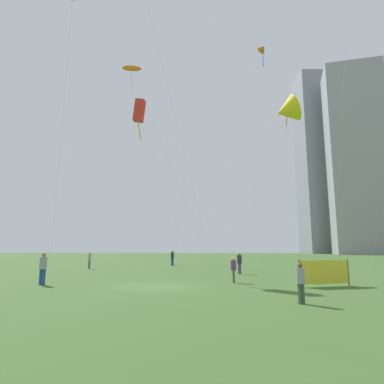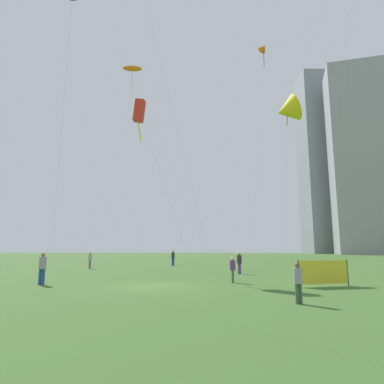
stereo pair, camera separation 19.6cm
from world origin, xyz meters
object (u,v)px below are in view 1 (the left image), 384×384
person_standing_0 (233,268)px  kite_flying_3 (263,49)px  person_standing_5 (43,266)px  kite_flying_1 (286,111)px  person_standing_2 (172,257)px  person_standing_4 (239,261)px  kite_flying_0 (132,69)px  person_standing_3 (301,280)px  person_standing_6 (90,259)px  distant_highrise_0 (357,158)px  distant_highrise_1 (316,162)px  event_banner (325,272)px  kite_flying_2 (139,111)px

person_standing_0 → kite_flying_3: bearing=-9.7°
person_standing_5 → kite_flying_1: size_ratio=0.09×
person_standing_2 → person_standing_4: 15.06m
kite_flying_0 → person_standing_5: bearing=-87.8°
person_standing_3 → person_standing_5: person_standing_5 is taller
kite_flying_0 → kite_flying_3: bearing=20.3°
person_standing_6 → kite_flying_1: kite_flying_1 is taller
kite_flying_1 → person_standing_3: bearing=-100.9°
person_standing_3 → distant_highrise_0: (46.69, 110.36, 34.25)m
kite_flying_3 → distant_highrise_0: distant_highrise_0 is taller
distant_highrise_1 → event_banner: bearing=-111.5°
person_standing_0 → distant_highrise_0: distant_highrise_0 is taller
kite_flying_3 → distant_highrise_0: 90.40m
person_standing_0 → kite_flying_0: bearing=38.7°
kite_flying_3 → distant_highrise_0: size_ratio=0.45×
kite_flying_1 → person_standing_0: bearing=-113.7°
person_standing_5 → kite_flying_3: size_ratio=0.06×
person_standing_3 → event_banner: 6.70m
person_standing_2 → person_standing_6: person_standing_2 is taller
kite_flying_3 → event_banner: size_ratio=10.37×
person_standing_3 → person_standing_6: bearing=101.0°
person_standing_4 → kite_flying_3: (4.82, 16.32, 29.76)m
person_standing_5 → person_standing_6: (-3.42, 15.22, -0.10)m
person_standing_2 → person_standing_3: bearing=-123.0°
person_standing_0 → person_standing_3: (2.36, -7.78, -0.01)m
person_standing_2 → event_banner: (11.99, -21.77, -0.29)m
person_standing_5 → kite_flying_2: (3.12, 9.04, 13.44)m
person_standing_2 → person_standing_5: bearing=-152.2°
kite_flying_3 → distant_highrise_1: 108.76m
person_standing_5 → kite_flying_2: 16.50m
distant_highrise_1 → kite_flying_1: bearing=-113.0°
person_standing_4 → kite_flying_0: size_ratio=0.07×
kite_flying_0 → distant_highrise_0: 105.60m
person_standing_6 → distant_highrise_0: size_ratio=0.02×
kite_flying_0 → kite_flying_2: size_ratio=1.63×
person_standing_2 → person_standing_5: size_ratio=1.00×
kite_flying_2 → event_banner: (13.13, -8.39, -13.73)m
kite_flying_1 → distant_highrise_1: 117.52m
person_standing_3 → kite_flying_2: 22.49m
distant_highrise_1 → person_standing_2: bearing=-120.1°
person_standing_3 → kite_flying_3: size_ratio=0.05×
kite_flying_2 → kite_flying_3: size_ratio=0.50×
person_standing_4 → event_banner: person_standing_4 is taller
kite_flying_0 → person_standing_4: bearing=-37.9°
person_standing_4 → distant_highrise_1: size_ratio=0.02×
person_standing_0 → person_standing_4: (0.71, 7.16, 0.12)m
person_standing_6 → person_standing_0: bearing=-165.6°
person_standing_3 → person_standing_5: bearing=129.6°
person_standing_3 → kite_flying_1: kite_flying_1 is taller
distant_highrise_0 → person_standing_5: bearing=-110.3°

